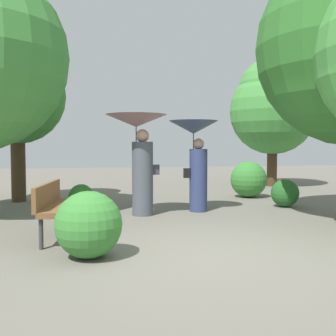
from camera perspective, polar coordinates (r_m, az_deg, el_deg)
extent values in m
plane|color=#6B665B|center=(5.55, 6.45, -11.44)|extent=(40.00, 40.00, 0.00)
cylinder|color=#474C56|center=(8.14, -3.56, -1.48)|extent=(0.42, 0.42, 1.46)
sphere|color=tan|center=(8.11, -3.59, 4.50)|extent=(0.26, 0.26, 0.26)
cylinder|color=#333338|center=(8.09, -4.45, 2.91)|extent=(0.02, 0.02, 0.80)
cone|color=gray|center=(8.10, -4.47, 6.59)|extent=(1.20, 1.20, 0.24)
cube|color=#333342|center=(8.18, -1.72, -0.23)|extent=(0.14, 0.10, 0.20)
cylinder|color=navy|center=(8.62, 4.25, -1.72)|extent=(0.38, 0.38, 1.31)
sphere|color=tan|center=(8.59, 4.27, 3.35)|extent=(0.23, 0.23, 0.23)
cylinder|color=#333338|center=(8.55, 3.55, 2.19)|extent=(0.02, 0.02, 0.77)
cone|color=#38476B|center=(8.56, 3.57, 5.68)|extent=(1.02, 1.02, 0.27)
cube|color=black|center=(8.53, 2.68, -0.71)|extent=(0.14, 0.10, 0.20)
cylinder|color=#38383D|center=(5.73, -13.94, -8.76)|extent=(0.06, 0.06, 0.44)
cylinder|color=#38383D|center=(5.81, -17.27, -8.66)|extent=(0.06, 0.06, 0.44)
cylinder|color=#38383D|center=(7.03, -11.85, -6.51)|extent=(0.06, 0.06, 0.44)
cylinder|color=#38383D|center=(7.09, -14.58, -6.46)|extent=(0.06, 0.06, 0.44)
cube|color=brown|center=(6.37, -14.33, -5.37)|extent=(0.63, 1.54, 0.08)
cube|color=brown|center=(6.40, -16.47, -3.60)|extent=(0.25, 1.50, 0.35)
cylinder|color=#42301E|center=(10.71, -20.22, 4.81)|extent=(0.35, 0.35, 3.46)
sphere|color=#387F33|center=(10.77, -20.32, 9.41)|extent=(2.34, 2.34, 2.34)
sphere|color=#387F33|center=(10.87, -20.39, 13.03)|extent=(1.87, 1.87, 1.87)
cylinder|color=#42301E|center=(14.23, 14.34, 4.27)|extent=(0.34, 0.34, 3.35)
sphere|color=#428C3D|center=(14.28, 14.39, 7.63)|extent=(2.87, 2.87, 2.87)
sphere|color=#428C3D|center=(14.34, 14.43, 10.30)|extent=(2.30, 2.30, 2.30)
sphere|color=#235B23|center=(9.60, 15.98, -3.38)|extent=(0.63, 0.63, 0.63)
sphere|color=#2D6B28|center=(9.13, -12.00, -3.92)|extent=(0.55, 0.55, 0.55)
sphere|color=#387F33|center=(11.10, 11.17, -1.56)|extent=(0.96, 0.96, 0.96)
sphere|color=#387F33|center=(5.20, -11.01, -7.75)|extent=(0.84, 0.84, 0.84)
cylinder|color=gray|center=(6.32, -11.20, -6.86)|extent=(0.12, 0.12, 0.60)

